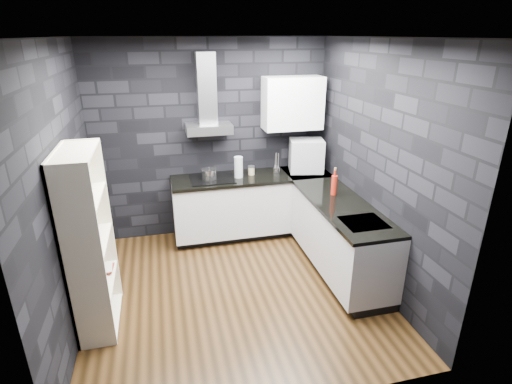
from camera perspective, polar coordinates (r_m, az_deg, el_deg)
name	(u,v)px	position (r m, az deg, el deg)	size (l,w,h in m)	color
ground	(236,290)	(4.70, -2.92, -13.79)	(3.20, 3.20, 0.00)	#422A13
ceiling	(230,37)	(3.83, -3.74, 21.22)	(3.20, 3.20, 0.00)	white
wall_back	(211,140)	(5.61, -6.40, 7.34)	(3.20, 0.05, 2.70)	black
wall_front	(280,261)	(2.64, 3.40, -9.83)	(3.20, 0.05, 2.70)	black
wall_left	(61,193)	(4.12, -26.05, -0.14)	(0.05, 3.20, 2.70)	black
wall_right	(377,167)	(4.63, 16.92, 3.41)	(0.05, 3.20, 2.70)	black
toekick_back	(251,229)	(5.89, -0.65, -5.36)	(2.18, 0.50, 0.10)	black
toekick_right	(340,266)	(5.12, 11.96, -10.36)	(0.50, 1.78, 0.10)	black
counter_back_cab	(252,204)	(5.67, -0.57, -1.66)	(2.20, 0.60, 0.76)	silver
counter_right_cab	(340,236)	(4.90, 11.93, -6.16)	(0.60, 1.80, 0.76)	silver
counter_back_top	(252,177)	(5.52, -0.57, 2.11)	(2.20, 0.62, 0.04)	black
counter_right_top	(342,205)	(4.72, 12.19, -1.87)	(0.62, 1.80, 0.04)	black
counter_corner_top	(306,173)	(5.75, 7.20, 2.77)	(0.62, 0.62, 0.04)	black
hood_body	(209,129)	(5.37, -6.74, 8.97)	(0.60, 0.34, 0.12)	#A4A4A9
hood_chimney	(207,88)	(5.35, -7.08, 14.46)	(0.24, 0.20, 0.90)	#A4A4A9
upper_cabinet	(293,103)	(5.56, 5.24, 12.52)	(0.80, 0.35, 0.70)	white
cooktop	(212,179)	(5.43, -6.26, 1.93)	(0.58, 0.50, 0.01)	black
sink_rim	(364,223)	(4.32, 15.14, -4.25)	(0.44, 0.40, 0.01)	#A4A4A9
pot	(209,174)	(5.39, -6.69, 2.51)	(0.20, 0.20, 0.12)	#B6B6BA
glass_vase	(239,167)	(5.42, -2.51, 3.57)	(0.12, 0.12, 0.29)	#B5BDC3
storage_jar	(251,171)	(5.55, -0.68, 3.05)	(0.09, 0.09, 0.11)	tan
utensil_crock	(276,171)	(5.53, 2.93, 2.97)	(0.09, 0.09, 0.12)	#B6B6BA
appliance_garage	(306,156)	(5.70, 7.19, 5.17)	(0.46, 0.36, 0.46)	#ADAEB3
red_bottle	(334,185)	(4.92, 11.09, 0.96)	(0.07, 0.07, 0.24)	#9D2012
bookshelf	(89,243)	(4.09, -22.69, -6.68)	(0.34, 0.80, 1.80)	white
fruit_bowl	(87,244)	(3.99, -22.95, -6.86)	(0.23, 0.23, 0.06)	white
book_red	(96,262)	(4.42, -21.83, -9.26)	(0.15, 0.02, 0.21)	maroon
book_second	(95,261)	(4.40, -22.02, -9.11)	(0.15, 0.02, 0.21)	#B2B2B2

